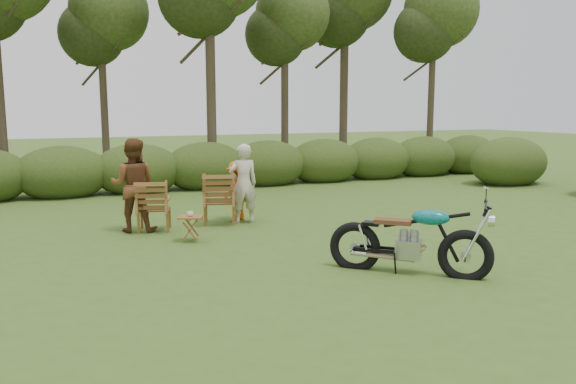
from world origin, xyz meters
name	(u,v)px	position (x,y,z in m)	size (l,w,h in m)	color
ground	(363,263)	(0.00, 0.00, 0.00)	(80.00, 80.00, 0.00)	#35521B
tree_line	(213,61)	(0.50, 9.74, 3.81)	(22.52, 11.62, 8.14)	#3A2E1F
motorcycle	(408,273)	(0.34, -0.70, 0.00)	(2.24, 0.85, 1.28)	#0EB4B7
lawn_chair_right	(220,223)	(-1.15, 3.84, 0.00)	(0.74, 0.74, 1.07)	brown
lawn_chair_left	(155,230)	(-2.53, 3.70, 0.00)	(0.70, 0.70, 1.01)	brown
side_table	(191,229)	(-2.10, 2.51, 0.23)	(0.45, 0.38, 0.46)	brown
cup	(190,214)	(-2.10, 2.51, 0.51)	(0.11, 0.11, 0.09)	#F0E1C6
adult_a	(244,223)	(-0.67, 3.69, 0.00)	(0.61, 0.40, 1.66)	beige
adult_b	(135,231)	(-2.90, 3.79, 0.00)	(0.89, 0.69, 1.82)	brown
child	(238,220)	(-0.70, 3.98, 0.00)	(0.83, 0.48, 1.28)	#C95C12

